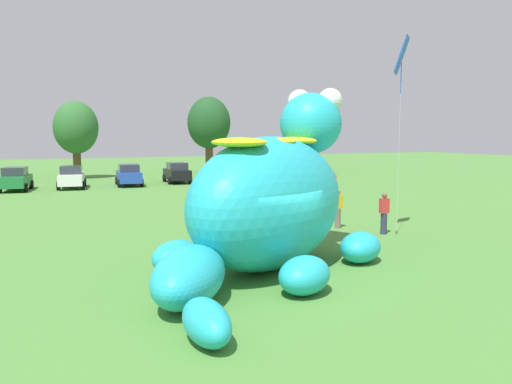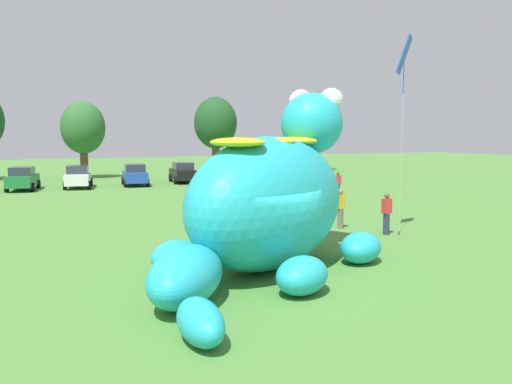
{
  "view_description": "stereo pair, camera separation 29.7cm",
  "coord_description": "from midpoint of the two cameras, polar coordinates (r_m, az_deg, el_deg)",
  "views": [
    {
      "loc": [
        -6.78,
        -12.92,
        4.09
      ],
      "look_at": [
        0.27,
        2.31,
        2.24
      ],
      "focal_mm": 36.94,
      "sensor_mm": 36.0,
      "label": 1
    },
    {
      "loc": [
        -6.51,
        -13.04,
        4.09
      ],
      "look_at": [
        0.27,
        2.31,
        2.24
      ],
      "focal_mm": 36.94,
      "sensor_mm": 36.0,
      "label": 2
    }
  ],
  "objects": [
    {
      "name": "spectator_mid_field",
      "position": [
        37.45,
        -3.23,
        1.33
      ],
      "size": [
        0.38,
        0.26,
        1.71
      ],
      "color": "#2D334C",
      "rests_on": "ground"
    },
    {
      "name": "spectator_by_cars",
      "position": [
        22.12,
        13.33,
        -2.29
      ],
      "size": [
        0.38,
        0.26,
        1.71
      ],
      "color": "#2D334C",
      "rests_on": "ground"
    },
    {
      "name": "car_black",
      "position": [
        44.8,
        -8.74,
        2.09
      ],
      "size": [
        2.23,
        4.24,
        1.72
      ],
      "color": "black",
      "rests_on": "ground"
    },
    {
      "name": "spectator_near_inflatable",
      "position": [
        30.15,
        -2.52,
        0.13
      ],
      "size": [
        0.38,
        0.26,
        1.71
      ],
      "color": "black",
      "rests_on": "ground"
    },
    {
      "name": "car_blue",
      "position": [
        43.0,
        -13.8,
        1.81
      ],
      "size": [
        2.27,
        4.26,
        1.72
      ],
      "color": "#2347B7",
      "rests_on": "ground"
    },
    {
      "name": "tree_centre_left",
      "position": [
        55.57,
        -5.27,
        7.41
      ],
      "size": [
        4.48,
        4.48,
        7.95
      ],
      "color": "brown",
      "rests_on": "ground"
    },
    {
      "name": "tethered_flying_kite",
      "position": [
        22.17,
        15.11,
        13.8
      ],
      "size": [
        1.13,
        1.13,
        7.91
      ],
      "color": "brown",
      "rests_on": "ground"
    },
    {
      "name": "car_white",
      "position": [
        42.13,
        -19.53,
        1.54
      ],
      "size": [
        2.44,
        4.33,
        1.72
      ],
      "color": "white",
      "rests_on": "ground"
    },
    {
      "name": "giant_inflatable_creature",
      "position": [
        15.99,
        1.0,
        -0.94
      ],
      "size": [
        8.95,
        9.7,
        5.68
      ],
      "color": "#23B2C6",
      "rests_on": "ground"
    },
    {
      "name": "tree_mid_left",
      "position": [
        51.07,
        -19.08,
        6.56
      ],
      "size": [
        3.99,
        3.99,
        7.08
      ],
      "color": "brown",
      "rests_on": "ground"
    },
    {
      "name": "car_green",
      "position": [
        41.89,
        -24.78,
        1.3
      ],
      "size": [
        2.48,
        4.34,
        1.72
      ],
      "color": "#1E7238",
      "rests_on": "ground"
    },
    {
      "name": "spectator_wandering",
      "position": [
        33.9,
        8.08,
        0.76
      ],
      "size": [
        0.38,
        0.26,
        1.71
      ],
      "color": "#2D334C",
      "rests_on": "ground"
    },
    {
      "name": "ground_plane",
      "position": [
        15.15,
        2.21,
        -9.37
      ],
      "size": [
        160.0,
        160.0,
        0.0
      ],
      "primitive_type": "plane",
      "color": "#4C8438"
    },
    {
      "name": "tree_centre",
      "position": [
        59.69,
        5.36,
        6.99
      ],
      "size": [
        4.17,
        4.17,
        7.4
      ],
      "color": "brown",
      "rests_on": "ground"
    },
    {
      "name": "spectator_far_side",
      "position": [
        23.14,
        8.5,
        -1.81
      ],
      "size": [
        0.38,
        0.26,
        1.71
      ],
      "color": "#726656",
      "rests_on": "ground"
    }
  ]
}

